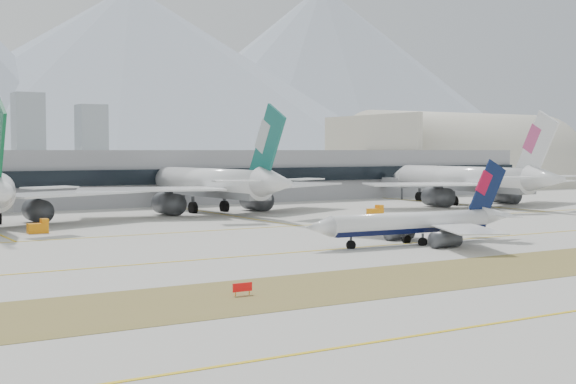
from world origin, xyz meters
TOP-DOWN VIEW (x-y plane):
  - ground at (0.00, 0.00)m, footprint 3000.00×3000.00m
  - taxiing_airliner at (12.98, -6.30)m, footprint 40.60×35.24m
  - widebody_cathay at (12.94, 69.17)m, footprint 70.77×69.30m
  - widebody_china_air at (84.35, 56.35)m, footprint 70.06×68.51m
  - terminal at (0.00, 114.84)m, footprint 280.00×43.10m
  - hangar at (154.56, 135.00)m, footprint 91.00×60.00m
  - hold_sign_left at (-32.37, -32.00)m, footprint 2.20×0.15m
  - gse_b at (-34.63, 42.00)m, footprint 3.55×2.00m
  - gse_c at (39.83, 39.74)m, footprint 3.55×2.00m

SIDE VIEW (x-z plane):
  - ground at x=0.00m, z-range 0.00..0.00m
  - hangar at x=154.56m, z-range -29.86..30.14m
  - hold_sign_left at x=-32.37m, z-range 0.20..1.55m
  - gse_b at x=-34.63m, z-range -0.25..2.35m
  - gse_c at x=39.83m, z-range -0.25..2.35m
  - taxiing_airliner at x=12.98m, z-range -3.53..10.11m
  - widebody_china_air at x=84.35m, z-range -5.85..19.13m
  - widebody_cathay at x=12.94m, z-range -5.91..19.34m
  - terminal at x=0.00m, z-range 0.00..15.00m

